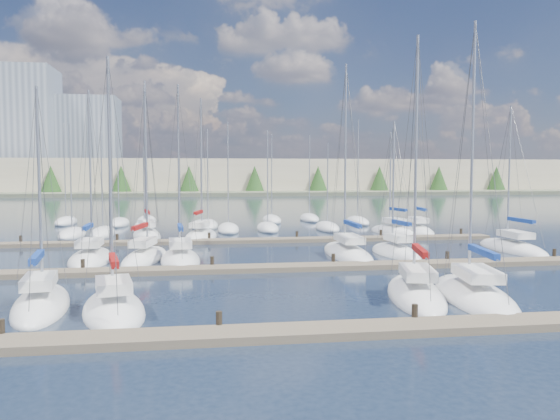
{
  "coord_description": "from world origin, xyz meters",
  "views": [
    {
      "loc": [
        -4.62,
        -18.12,
        6.27
      ],
      "look_at": [
        0.0,
        14.0,
        4.0
      ],
      "focal_mm": 35.0,
      "sensor_mm": 36.0,
      "label": 1
    }
  ],
  "objects": [
    {
      "name": "dock_near",
      "position": [
        0.0,
        2.01,
        0.15
      ],
      "size": [
        44.0,
        1.93,
        1.1
      ],
      "color": "#6B5E4C",
      "rests_on": "ground"
    },
    {
      "name": "sailboat_i",
      "position": [
        -8.66,
        21.23,
        0.19
      ],
      "size": [
        3.76,
        8.47,
        13.45
      ],
      "rotation": [
        0.0,
        0.0,
        -0.18
      ],
      "color": "white",
      "rests_on": "ground"
    },
    {
      "name": "dock_mid",
      "position": [
        0.0,
        16.01,
        0.15
      ],
      "size": [
        44.0,
        1.93,
        1.1
      ],
      "color": "#6B5E4C",
      "rests_on": "ground"
    },
    {
      "name": "ground",
      "position": [
        0.0,
        60.0,
        0.0
      ],
      "size": [
        400.0,
        400.0,
        0.0
      ],
      "primitive_type": "plane",
      "color": "#1D293B",
      "rests_on": "ground"
    },
    {
      "name": "sailboat_d",
      "position": [
        5.92,
        7.5,
        0.18
      ],
      "size": [
        4.51,
        8.83,
        13.8
      ],
      "rotation": [
        0.0,
        0.0,
        -0.23
      ],
      "color": "white",
      "rests_on": "ground"
    },
    {
      "name": "sailboat_c",
      "position": [
        -8.53,
        6.46,
        0.18
      ],
      "size": [
        4.04,
        7.51,
        12.1
      ],
      "rotation": [
        0.0,
        0.0,
        0.2
      ],
      "color": "white",
      "rests_on": "ground"
    },
    {
      "name": "sailboat_r",
      "position": [
        17.49,
        35.6,
        0.19
      ],
      "size": [
        3.19,
        8.74,
        13.98
      ],
      "rotation": [
        0.0,
        0.0,
        -0.08
      ],
      "color": "white",
      "rests_on": "ground"
    },
    {
      "name": "sailboat_b",
      "position": [
        -11.98,
        7.89,
        0.17
      ],
      "size": [
        3.57,
        8.06,
        10.95
      ],
      "rotation": [
        0.0,
        0.0,
        0.15
      ],
      "color": "white",
      "rests_on": "ground"
    },
    {
      "name": "sailboat_l",
      "position": [
        9.85,
        21.05,
        0.18
      ],
      "size": [
        2.98,
        7.13,
        10.83
      ],
      "rotation": [
        0.0,
        0.0,
        0.11
      ],
      "color": "white",
      "rests_on": "ground"
    },
    {
      "name": "distant_boats",
      "position": [
        -4.34,
        43.76,
        0.29
      ],
      "size": [
        36.93,
        20.75,
        13.3
      ],
      "color": "#9EA0A5",
      "rests_on": "ground"
    },
    {
      "name": "sailboat_n",
      "position": [
        -9.91,
        35.41,
        0.2
      ],
      "size": [
        3.94,
        8.81,
        15.23
      ],
      "rotation": [
        0.0,
        0.0,
        0.17
      ],
      "color": "white",
      "rests_on": "ground"
    },
    {
      "name": "sailboat_q",
      "position": [
        14.67,
        35.04,
        0.17
      ],
      "size": [
        4.07,
        7.88,
        11.08
      ],
      "rotation": [
        0.0,
        0.0,
        0.2
      ],
      "color": "white",
      "rests_on": "ground"
    },
    {
      "name": "sailboat_h",
      "position": [
        -12.4,
        21.47,
        0.18
      ],
      "size": [
        3.08,
        7.6,
        12.75
      ],
      "rotation": [
        0.0,
        0.0,
        0.03
      ],
      "color": "white",
      "rests_on": "ground"
    },
    {
      "name": "sailboat_k",
      "position": [
        6.14,
        21.23,
        0.18
      ],
      "size": [
        2.79,
        10.1,
        15.06
      ],
      "rotation": [
        0.0,
        0.0,
        -0.01
      ],
      "color": "white",
      "rests_on": "ground"
    },
    {
      "name": "shoreline",
      "position": [
        -13.29,
        149.77,
        7.44
      ],
      "size": [
        400.0,
        60.0,
        38.0
      ],
      "color": "#666B51",
      "rests_on": "ground"
    },
    {
      "name": "dock_far",
      "position": [
        0.0,
        30.01,
        0.15
      ],
      "size": [
        44.0,
        1.93,
        1.1
      ],
      "color": "#6B5E4C",
      "rests_on": "ground"
    },
    {
      "name": "sailboat_m",
      "position": [
        19.94,
        22.08,
        0.17
      ],
      "size": [
        2.76,
        8.85,
        12.3
      ],
      "rotation": [
        0.0,
        0.0,
        -0.0
      ],
      "color": "white",
      "rests_on": "ground"
    },
    {
      "name": "sailboat_o",
      "position": [
        -4.76,
        33.75,
        0.19
      ],
      "size": [
        4.23,
        7.81,
        13.95
      ],
      "rotation": [
        0.0,
        0.0,
        -0.22
      ],
      "color": "white",
      "rests_on": "ground"
    },
    {
      "name": "sailboat_e",
      "position": [
        8.67,
        6.86,
        0.18
      ],
      "size": [
        4.44,
        9.56,
        14.44
      ],
      "rotation": [
        0.0,
        0.0,
        -0.17
      ],
      "color": "white",
      "rests_on": "ground"
    },
    {
      "name": "sailboat_j",
      "position": [
        -6.15,
        20.26,
        0.18
      ],
      "size": [
        3.27,
        7.92,
        13.1
      ],
      "rotation": [
        0.0,
        0.0,
        0.07
      ],
      "color": "white",
      "rests_on": "ground"
    }
  ]
}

